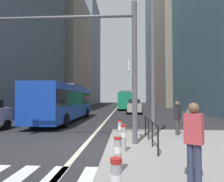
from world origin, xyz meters
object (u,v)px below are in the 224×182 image
(city_bus_red_receding, at_px, (126,100))
(pedestrian_far, at_px, (177,116))
(car_receding_far, at_px, (130,102))
(street_lamp_post, at_px, (152,34))
(bollard_front, at_px, (116,182))
(car_oncoming_mid, at_px, (72,106))
(pedestrian_waiting, at_px, (191,120))
(bollard_right, at_px, (123,137))
(pedestrian_walking, at_px, (194,138))
(city_bus_blue_oncoming, at_px, (66,101))
(traffic_signal_gantry, at_px, (80,49))
(bollard_back, at_px, (120,129))
(city_bus_red_distant, at_px, (126,99))
(car_receding_near, at_px, (134,106))
(bollard_left, at_px, (118,152))

(city_bus_red_receding, bearing_deg, pedestrian_far, -84.90)
(car_receding_far, bearing_deg, city_bus_red_receding, -93.17)
(street_lamp_post, relative_size, bollard_front, 9.02)
(car_oncoming_mid, relative_size, pedestrian_waiting, 2.67)
(bollard_front, height_order, bollard_right, bollard_right)
(car_receding_far, xyz_separation_m, pedestrian_walking, (-0.27, -60.72, 0.15))
(city_bus_blue_oncoming, distance_m, city_bus_red_receding, 20.92)
(traffic_signal_gantry, xyz_separation_m, bollard_right, (1.88, -1.30, -3.48))
(car_oncoming_mid, bearing_deg, bollard_back, -69.48)
(bollard_front, bearing_deg, city_bus_red_distant, 89.34)
(city_bus_red_distant, xyz_separation_m, bollard_right, (-0.51, -49.07, -1.16))
(car_oncoming_mid, bearing_deg, traffic_signal_gantry, -74.31)
(pedestrian_waiting, bearing_deg, car_oncoming_mid, 118.60)
(bollard_right, height_order, bollard_back, bollard_right)
(bollard_right, xyz_separation_m, bollard_back, (-0.17, 1.96, -0.02))
(car_oncoming_mid, bearing_deg, bollard_right, -70.76)
(bollard_right, bearing_deg, car_receding_near, 86.27)
(car_receding_near, height_order, bollard_right, car_receding_near)
(city_bus_red_distant, distance_m, car_oncoming_mid, 28.06)
(car_receding_far, height_order, bollard_left, car_receding_far)
(street_lamp_post, bearing_deg, traffic_signal_gantry, -153.44)
(car_receding_far, xyz_separation_m, pedestrian_far, (0.93, -54.69, 0.12))
(city_bus_red_receding, bearing_deg, car_receding_far, 86.83)
(bollard_back, bearing_deg, car_receding_far, 87.96)
(street_lamp_post, bearing_deg, pedestrian_waiting, -21.14)
(traffic_signal_gantry, relative_size, bollard_right, 7.35)
(traffic_signal_gantry, height_order, street_lamp_post, street_lamp_post)
(bollard_front, bearing_deg, bollard_right, 88.56)
(city_bus_red_distant, height_order, pedestrian_waiting, city_bus_red_distant)
(city_bus_red_distant, bearing_deg, traffic_signal_gantry, -92.87)
(car_oncoming_mid, distance_m, bollard_back, 21.69)
(bollard_left, relative_size, pedestrian_waiting, 0.56)
(city_bus_red_receding, bearing_deg, city_bus_blue_oncoming, -105.47)
(car_receding_far, distance_m, pedestrian_far, 54.70)
(car_oncoming_mid, xyz_separation_m, bollard_right, (7.77, -22.27, -0.32))
(car_receding_near, height_order, bollard_left, car_receding_near)
(car_oncoming_mid, distance_m, traffic_signal_gantry, 22.02)
(car_receding_near, relative_size, pedestrian_far, 2.46)
(street_lamp_post, relative_size, bollard_left, 8.84)
(city_bus_red_receding, bearing_deg, pedestrian_walking, -87.86)
(bollard_front, bearing_deg, bollard_left, 91.08)
(city_bus_blue_oncoming, height_order, city_bus_red_distant, same)
(car_oncoming_mid, distance_m, pedestrian_waiting, 22.72)
(city_bus_blue_oncoming, bearing_deg, car_receding_far, 81.50)
(city_bus_blue_oncoming, height_order, pedestrian_walking, city_bus_blue_oncoming)
(city_bus_red_receding, relative_size, city_bus_red_distant, 1.00)
(car_oncoming_mid, bearing_deg, bollard_front, -73.62)
(pedestrian_far, bearing_deg, car_receding_near, 94.98)
(traffic_signal_gantry, distance_m, street_lamp_post, 3.89)
(pedestrian_walking, bearing_deg, street_lamp_post, 91.22)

